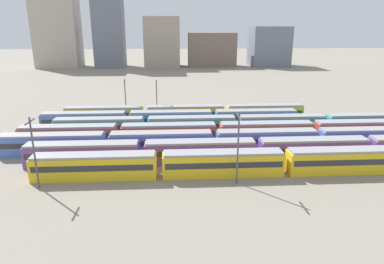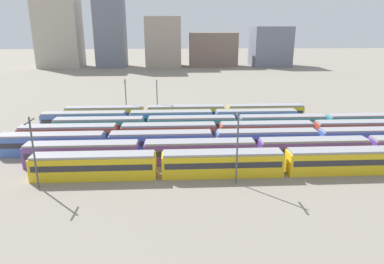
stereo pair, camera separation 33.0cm
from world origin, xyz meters
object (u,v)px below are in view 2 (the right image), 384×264
at_px(catenary_pole_0, 33,150).
at_px(catenary_pole_3, 157,97).
at_px(train_track_5, 171,119).
at_px(train_track_2, 267,140).
at_px(train_track_3, 266,131).
at_px(catenary_pole_2, 237,145).
at_px(train_track_0, 346,161).
at_px(catenary_pole_1, 126,97).
at_px(train_track_6, 186,113).
at_px(train_track_4, 282,124).
at_px(train_track_1, 257,150).

distance_m(catenary_pole_0, catenary_pole_3, 39.97).
bearing_deg(train_track_5, train_track_2, -42.25).
bearing_deg(train_track_3, catenary_pole_2, -116.29).
height_order(train_track_3, catenary_pole_2, catenary_pole_2).
xyz_separation_m(train_track_0, catenary_pole_1, (-37.45, 34.28, 3.44)).
xyz_separation_m(train_track_0, train_track_6, (-23.20, 31.20, -0.00)).
xyz_separation_m(train_track_5, catenary_pole_0, (-18.28, -28.93, 3.72)).
relative_size(train_track_4, catenary_pole_3, 9.96).
bearing_deg(catenary_pole_2, catenary_pole_3, 108.83).
bearing_deg(train_track_2, train_track_5, 137.75).
distance_m(train_track_1, train_track_2, 5.99).
bearing_deg(catenary_pole_2, train_track_0, 9.82).
relative_size(train_track_2, catenary_pole_2, 8.98).
height_order(train_track_1, train_track_2, same).
bearing_deg(train_track_1, train_track_5, 124.31).
xyz_separation_m(catenary_pole_0, catenary_pole_2, (27.57, -0.07, 0.14)).
bearing_deg(catenary_pole_3, catenary_pole_0, -111.90).
distance_m(train_track_1, catenary_pole_0, 33.68).
bearing_deg(train_track_3, catenary_pole_3, 139.68).
xyz_separation_m(train_track_0, catenary_pole_0, (-44.91, -2.93, 3.72)).
xyz_separation_m(train_track_6, catenary_pole_0, (-21.71, -34.13, 3.72)).
relative_size(train_track_3, catenary_pole_3, 9.96).
height_order(train_track_6, catenary_pole_2, catenary_pole_2).
bearing_deg(train_track_3, train_track_4, 47.83).
height_order(catenary_pole_2, catenary_pole_3, catenary_pole_2).
bearing_deg(train_track_1, catenary_pole_1, 130.71).
bearing_deg(catenary_pole_3, train_track_0, -48.70).
bearing_deg(train_track_6, train_track_1, -67.51).
xyz_separation_m(train_track_5, catenary_pole_2, (9.30, -29.00, 3.86)).
xyz_separation_m(train_track_0, train_track_2, (-9.46, 10.40, 0.00)).
relative_size(train_track_1, train_track_2, 0.80).
height_order(train_track_0, catenary_pole_2, catenary_pole_2).
distance_m(train_track_4, train_track_6, 22.34).
distance_m(train_track_1, train_track_4, 18.01).
xyz_separation_m(train_track_2, train_track_6, (-13.74, 20.80, -0.00)).
relative_size(train_track_2, train_track_5, 1.68).
relative_size(train_track_4, catenary_pole_2, 8.98).
bearing_deg(train_track_5, catenary_pole_3, 112.47).
xyz_separation_m(train_track_1, catenary_pole_0, (-32.47, -8.13, 3.72)).
height_order(train_track_0, catenary_pole_0, catenary_pole_0).
distance_m(train_track_3, train_track_6, 21.68).
distance_m(train_track_1, catenary_pole_3, 34.02).
height_order(train_track_5, catenary_pole_2, catenary_pole_2).
relative_size(catenary_pole_2, catenary_pole_3, 1.11).
height_order(train_track_1, train_track_6, same).
bearing_deg(catenary_pole_1, train_track_5, -37.40).
distance_m(train_track_4, catenary_pole_1, 36.75).
relative_size(train_track_0, catenary_pole_3, 9.96).
relative_size(train_track_3, catenary_pole_0, 9.22).
bearing_deg(catenary_pole_1, train_track_2, -40.46).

